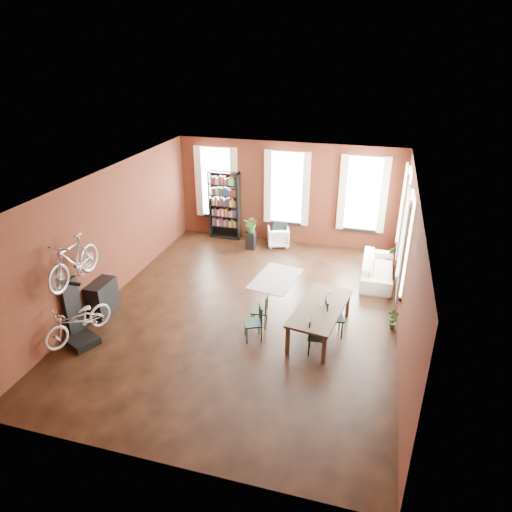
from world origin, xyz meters
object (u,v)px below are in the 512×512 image
(cream_sofa, at_px, (378,265))
(console_table, at_px, (102,297))
(bookshelf, at_px, (225,205))
(bicycle_floor, at_px, (75,305))
(dining_chair_a, at_px, (253,323))
(white_armchair, at_px, (278,236))
(dining_chair_c, at_px, (317,336))
(bike_trainer, at_px, (83,341))
(dining_chair_b, at_px, (260,310))
(dining_chair_d, at_px, (334,317))
(dining_table, at_px, (320,320))
(plant_stand, at_px, (251,240))

(cream_sofa, height_order, console_table, cream_sofa)
(bookshelf, height_order, bicycle_floor, bookshelf)
(dining_chair_a, distance_m, white_armchair, 5.13)
(console_table, bearing_deg, dining_chair_c, -2.24)
(console_table, bearing_deg, white_armchair, 58.01)
(dining_chair_a, bearing_deg, bookshelf, -179.42)
(bike_trainer, bearing_deg, dining_chair_b, 26.59)
(console_table, bearing_deg, cream_sofa, 29.33)
(dining_chair_d, distance_m, white_armchair, 5.00)
(white_armchair, height_order, console_table, console_table)
(dining_table, bearing_deg, cream_sofa, 78.25)
(dining_chair_a, xyz_separation_m, bicycle_floor, (-3.49, -1.15, 0.54))
(bookshelf, distance_m, plant_stand, 1.51)
(cream_sofa, relative_size, bike_trainer, 3.74)
(dining_chair_a, height_order, cream_sofa, dining_chair_a)
(plant_stand, bearing_deg, white_armchair, 31.22)
(bike_trainer, distance_m, bicycle_floor, 0.88)
(bike_trainer, distance_m, plant_stand, 6.16)
(dining_chair_a, xyz_separation_m, bike_trainer, (-3.45, -1.18, -0.33))
(dining_chair_b, xyz_separation_m, bike_trainer, (-3.45, -1.73, -0.32))
(dining_chair_c, bearing_deg, plant_stand, 26.51)
(white_armchair, xyz_separation_m, plant_stand, (-0.77, -0.47, -0.06))
(white_armchair, distance_m, bike_trainer, 6.88)
(white_armchair, bearing_deg, dining_chair_a, 79.75)
(dining_chair_c, height_order, bike_trainer, dining_chair_c)
(dining_chair_b, bearing_deg, cream_sofa, 134.24)
(bicycle_floor, bearing_deg, bike_trainer, -26.09)
(dining_chair_d, height_order, bookshelf, bookshelf)
(dining_chair_a, distance_m, dining_chair_c, 1.41)
(console_table, bearing_deg, dining_table, 5.46)
(console_table, bearing_deg, dining_chair_b, 6.95)
(white_armchair, bearing_deg, console_table, 40.81)
(dining_chair_a, distance_m, dining_chair_b, 0.55)
(dining_chair_b, relative_size, bookshelf, 0.36)
(plant_stand, bearing_deg, dining_table, -55.83)
(console_table, distance_m, bicycle_floor, 1.38)
(bike_trainer, bearing_deg, dining_chair_d, 19.58)
(bookshelf, bearing_deg, dining_chair_b, -62.64)
(dining_table, bearing_deg, plant_stand, 133.08)
(white_armchair, distance_m, console_table, 5.89)
(dining_chair_a, relative_size, cream_sofa, 0.40)
(dining_chair_a, relative_size, console_table, 1.03)
(dining_chair_b, relative_size, cream_sofa, 0.38)
(bookshelf, distance_m, bike_trainer, 6.63)
(dining_chair_b, distance_m, cream_sofa, 3.94)
(dining_table, bearing_deg, dining_chair_d, 20.00)
(dining_chair_b, xyz_separation_m, console_table, (-3.74, -0.46, 0.00))
(dining_chair_c, xyz_separation_m, bookshelf, (-3.86, 5.40, 0.69))
(dining_chair_b, xyz_separation_m, cream_sofa, (2.49, 3.04, 0.01))
(cream_sofa, bearing_deg, bike_trainer, 128.75)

